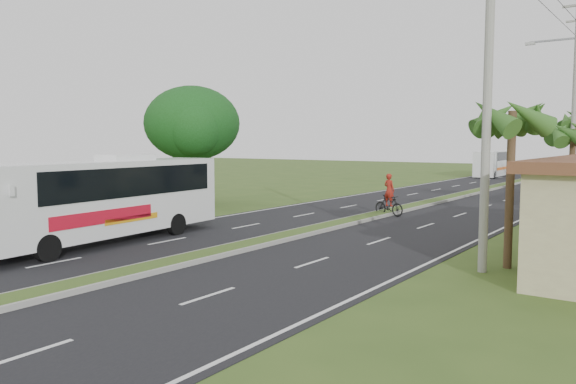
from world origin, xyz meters
The scene contains 13 objects.
ground centered at (0.00, 0.00, 0.00)m, with size 180.00×180.00×0.00m, color #38521E.
road_asphalt centered at (0.00, 20.00, 0.01)m, with size 14.00×160.00×0.02m, color black.
median_strip centered at (0.00, 20.00, 0.10)m, with size 1.20×160.00×0.18m.
lane_edge_left centered at (-6.70, 20.00, 0.00)m, with size 0.12×160.00×0.01m, color silver.
lane_edge_right centered at (6.70, 20.00, 0.00)m, with size 0.12×160.00×0.01m, color silver.
palm_verge_a centered at (9.00, 3.00, 4.74)m, with size 2.40×2.40×5.45m.
palm_verge_b centered at (9.40, 12.00, 4.36)m, with size 2.40×2.40×5.05m.
shade_tree centered at (-12.11, 10.02, 5.03)m, with size 6.30×6.00×7.54m.
utility_pole_a centered at (8.50, 2.00, 5.67)m, with size 1.60×0.28×11.00m.
utility_pole_b centered at (8.47, 18.00, 6.26)m, with size 3.20×0.28×12.00m.
coach_bus_main centered at (-5.16, -1.62, 1.94)m, with size 3.16×11.07×3.53m.
coach_bus_far centered at (-4.73, 51.73, 1.68)m, with size 2.62×10.24×2.96m.
motorcyclist centered at (0.44, 12.40, 0.82)m, with size 1.97×0.97×2.32m.
Camera 1 is at (13.50, -15.49, 4.03)m, focal length 35.00 mm.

